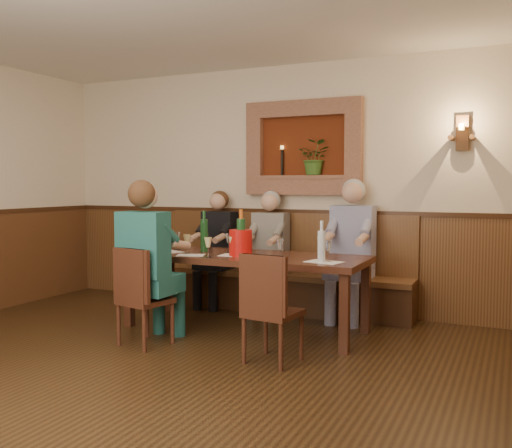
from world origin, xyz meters
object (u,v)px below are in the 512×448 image
(person_chair_front, at_px, (150,276))
(wine_bottle_green_a, at_px, (241,236))
(chair_near_left, at_px, (144,317))
(dining_table, at_px, (245,262))
(wine_bottle_green_b, at_px, (204,235))
(water_bottle, at_px, (321,246))
(person_bench_left, at_px, (216,259))
(bench, at_px, (281,282))
(person_bench_mid, at_px, (268,262))
(spittoon_bucket, at_px, (241,243))
(person_bench_right, at_px, (350,262))
(chair_near_right, at_px, (272,331))

(person_chair_front, xyz_separation_m, wine_bottle_green_a, (0.59, 0.68, 0.32))
(person_chair_front, height_order, wine_bottle_green_a, person_chair_front)
(chair_near_left, bearing_deg, dining_table, 68.64)
(person_chair_front, xyz_separation_m, wine_bottle_green_b, (0.09, 0.83, 0.31))
(wine_bottle_green_a, relative_size, water_bottle, 1.21)
(person_bench_left, distance_m, wine_bottle_green_a, 1.29)
(wine_bottle_green_b, bearing_deg, bench, 61.39)
(person_bench_mid, xyz_separation_m, water_bottle, (0.99, -1.07, 0.34))
(person_bench_mid, bearing_deg, water_bottle, -47.41)
(dining_table, xyz_separation_m, person_bench_mid, (-0.12, 0.84, -0.11))
(person_bench_left, height_order, spittoon_bucket, person_bench_left)
(person_bench_right, distance_m, person_chair_front, 2.14)
(dining_table, relative_size, person_chair_front, 1.62)
(dining_table, distance_m, wine_bottle_green_a, 0.28)
(water_bottle, bearing_deg, person_bench_mid, 132.59)
(wine_bottle_green_b, bearing_deg, spittoon_bucket, -18.35)
(person_bench_left, relative_size, person_bench_right, 0.91)
(chair_near_left, distance_m, person_bench_right, 2.24)
(spittoon_bucket, height_order, wine_bottle_green_b, wine_bottle_green_b)
(bench, bearing_deg, chair_near_left, -107.78)
(person_bench_left, bearing_deg, spittoon_bucket, -50.13)
(dining_table, bearing_deg, person_bench_left, 133.02)
(chair_near_left, bearing_deg, bench, 84.67)
(chair_near_left, relative_size, person_bench_right, 0.59)
(dining_table, xyz_separation_m, person_bench_right, (0.83, 0.84, -0.05))
(chair_near_right, height_order, person_bench_right, person_bench_right)
(wine_bottle_green_b, distance_m, water_bottle, 1.38)
(water_bottle, bearing_deg, wine_bottle_green_b, 168.02)
(person_chair_front, xyz_separation_m, water_bottle, (1.44, 0.54, 0.29))
(bench, xyz_separation_m, water_bottle, (0.87, -1.18, 0.57))
(person_bench_right, bearing_deg, wine_bottle_green_a, -131.37)
(chair_near_left, xyz_separation_m, person_bench_left, (-0.20, 1.71, 0.30))
(wine_bottle_green_b, bearing_deg, chair_near_right, -38.23)
(chair_near_left, bearing_deg, person_bench_right, 62.71)
(chair_near_right, bearing_deg, water_bottle, 78.11)
(chair_near_left, distance_m, wine_bottle_green_a, 1.18)
(bench, distance_m, wine_bottle_green_b, 1.18)
(person_bench_right, height_order, spittoon_bucket, person_bench_right)
(water_bottle, bearing_deg, wine_bottle_green_a, 171.02)
(chair_near_right, bearing_deg, wine_bottle_green_a, 138.01)
(wine_bottle_green_a, bearing_deg, bench, 90.58)
(wine_bottle_green_a, bearing_deg, chair_near_right, -49.23)
(person_bench_mid, xyz_separation_m, person_bench_right, (0.96, -0.00, 0.06))
(chair_near_left, xyz_separation_m, person_bench_mid, (0.46, 1.71, 0.30))
(bench, distance_m, person_chair_front, 1.84)
(wine_bottle_green_a, bearing_deg, chair_near_left, -127.63)
(wine_bottle_green_b, bearing_deg, dining_table, -6.05)
(dining_table, relative_size, person_bench_mid, 1.76)
(chair_near_right, xyz_separation_m, water_bottle, (0.21, 0.61, 0.64))
(wine_bottle_green_a, bearing_deg, person_bench_left, 130.19)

